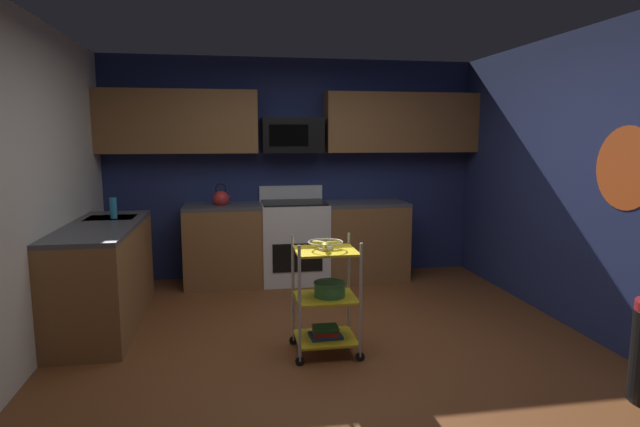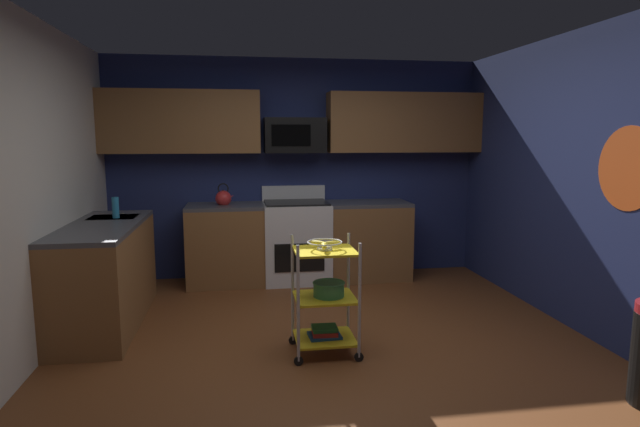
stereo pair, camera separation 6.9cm
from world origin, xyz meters
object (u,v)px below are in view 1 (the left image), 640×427
object	(u,v)px
rolling_cart	(325,297)
mixing_bowl_large	(330,289)
book_stack	(325,332)
dish_soap_bottle	(113,208)
fruit_bowl	(326,244)
kettle	(221,198)
microwave	(292,135)
oven_range	(294,241)

from	to	relation	value
rolling_cart	mixing_bowl_large	world-z (taller)	rolling_cart
book_stack	dish_soap_bottle	world-z (taller)	dish_soap_bottle
fruit_bowl	kettle	bearing A→B (deg)	111.12
kettle	dish_soap_bottle	distance (m)	1.29
rolling_cart	mixing_bowl_large	distance (m)	0.07
microwave	dish_soap_bottle	bearing A→B (deg)	-152.71
fruit_bowl	mixing_bowl_large	size ratio (longest dim) A/B	1.08
microwave	dish_soap_bottle	size ratio (longest dim) A/B	3.50
microwave	book_stack	bearing A→B (deg)	-90.30
microwave	dish_soap_bottle	xyz separation A→B (m)	(-1.81, -0.94, -0.68)
fruit_bowl	dish_soap_bottle	size ratio (longest dim) A/B	1.36
fruit_bowl	microwave	bearing A→B (deg)	89.70
mixing_bowl_large	microwave	bearing A→B (deg)	90.54
oven_range	book_stack	size ratio (longest dim) A/B	4.24
microwave	mixing_bowl_large	bearing A→B (deg)	-89.46
microwave	kettle	distance (m)	1.09
fruit_bowl	dish_soap_bottle	bearing A→B (deg)	144.53
microwave	mixing_bowl_large	xyz separation A→B (m)	(0.02, -2.22, -1.18)
oven_range	rolling_cart	xyz separation A→B (m)	(-0.01, -2.11, -0.03)
mixing_bowl_large	oven_range	bearing A→B (deg)	90.55
rolling_cart	book_stack	distance (m)	0.28
microwave	mixing_bowl_large	world-z (taller)	microwave
rolling_cart	fruit_bowl	distance (m)	0.42
microwave	kettle	bearing A→B (deg)	-172.53
dish_soap_bottle	book_stack	bearing A→B (deg)	-35.47
dish_soap_bottle	microwave	bearing A→B (deg)	27.29
microwave	rolling_cart	world-z (taller)	microwave
kettle	mixing_bowl_large	bearing A→B (deg)	-68.12
microwave	dish_soap_bottle	world-z (taller)	microwave
kettle	rolling_cart	bearing A→B (deg)	-68.88
kettle	dish_soap_bottle	bearing A→B (deg)	-140.02
rolling_cart	book_stack	size ratio (longest dim) A/B	3.53
book_stack	fruit_bowl	bearing A→B (deg)	90.00
microwave	fruit_bowl	bearing A→B (deg)	-90.30
rolling_cart	fruit_bowl	world-z (taller)	rolling_cart
oven_range	kettle	xyz separation A→B (m)	(-0.83, -0.00, 0.52)
fruit_bowl	book_stack	distance (m)	0.71
dish_soap_bottle	oven_range	bearing A→B (deg)	24.61
microwave	rolling_cart	distance (m)	2.55
oven_range	rolling_cart	distance (m)	2.12
book_stack	kettle	bearing A→B (deg)	111.12
fruit_bowl	book_stack	size ratio (longest dim) A/B	1.05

